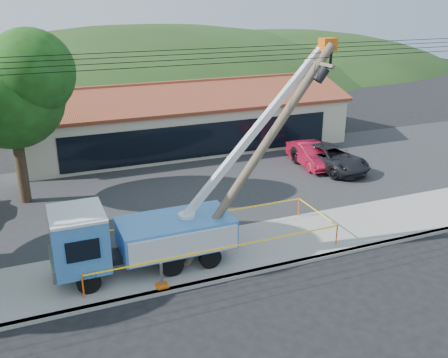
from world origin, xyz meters
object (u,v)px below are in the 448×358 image
utility_truck (141,233)px  leaning_pole (265,145)px  car_red (310,167)px  car_dark (329,170)px

utility_truck → leaning_pole: size_ratio=1.35×
utility_truck → car_red: size_ratio=2.64×
utility_truck → car_red: (12.81, 8.39, -1.67)m
leaning_pole → car_dark: bearing=42.4°
utility_truck → car_red: utility_truck is taller
car_red → car_dark: 1.33m
car_dark → car_red: bearing=115.2°
utility_truck → car_dark: 15.50m
leaning_pole → car_red: leaning_pole is taller
utility_truck → car_dark: bearing=28.3°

